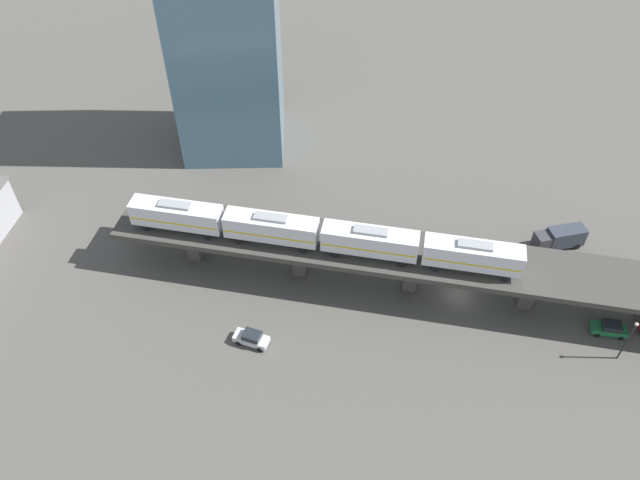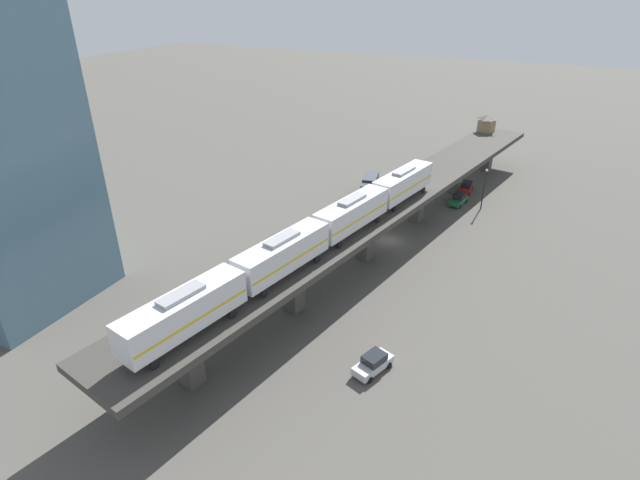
{
  "view_description": "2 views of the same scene",
  "coord_description": "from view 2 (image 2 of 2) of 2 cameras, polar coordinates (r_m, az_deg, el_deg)",
  "views": [
    {
      "loc": [
        -53.11,
        19.63,
        63.84
      ],
      "look_at": [
        2.57,
        18.31,
        8.16
      ],
      "focal_mm": 35.0,
      "sensor_mm": 36.0,
      "label": 1
    },
    {
      "loc": [
        -18.09,
        63.05,
        33.77
      ],
      "look_at": [
        2.57,
        18.31,
        8.16
      ],
      "focal_mm": 28.0,
      "sensor_mm": 36.0,
      "label": 2
    }
  ],
  "objects": [
    {
      "name": "ground_plane",
      "position": [
        73.78,
        7.8,
        -0.06
      ],
      "size": [
        400.0,
        400.0,
        0.0
      ],
      "primitive_type": "plane",
      "color": "#4C4944"
    },
    {
      "name": "elevated_viaduct",
      "position": [
        71.46,
        8.15,
        4.07
      ],
      "size": [
        27.87,
        91.67,
        6.66
      ],
      "color": "#393733",
      "rests_on": "ground"
    },
    {
      "name": "subway_train",
      "position": [
        55.07,
        -0.0,
        0.96
      ],
      "size": [
        13.38,
        49.25,
        4.45
      ],
      "color": "silver",
      "rests_on": "elevated_viaduct"
    },
    {
      "name": "signal_hut",
      "position": [
        108.5,
        18.53,
        12.59
      ],
      "size": [
        3.83,
        3.83,
        3.4
      ],
      "color": "#8C7251",
      "rests_on": "elevated_viaduct"
    },
    {
      "name": "street_car_red",
      "position": [
        93.69,
        16.38,
        5.8
      ],
      "size": [
        1.96,
        4.41,
        1.89
      ],
      "color": "#AD1E1E",
      "rests_on": "ground"
    },
    {
      "name": "street_car_silver",
      "position": [
        49.97,
        6.11,
        -13.81
      ],
      "size": [
        3.25,
        4.75,
        1.89
      ],
      "color": "#B7BABF",
      "rests_on": "ground"
    },
    {
      "name": "street_car_green",
      "position": [
        87.96,
        15.57,
        4.49
      ],
      "size": [
        2.58,
        4.66,
        1.89
      ],
      "color": "#1E6638",
      "rests_on": "ground"
    },
    {
      "name": "delivery_truck",
      "position": [
        89.23,
        5.7,
        6.29
      ],
      "size": [
        3.6,
        7.5,
        3.2
      ],
      "color": "#333338",
      "rests_on": "ground"
    },
    {
      "name": "street_lamp",
      "position": [
        86.26,
        18.28,
        5.92
      ],
      "size": [
        0.44,
        0.44,
        6.94
      ],
      "color": "black",
      "rests_on": "ground"
    }
  ]
}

